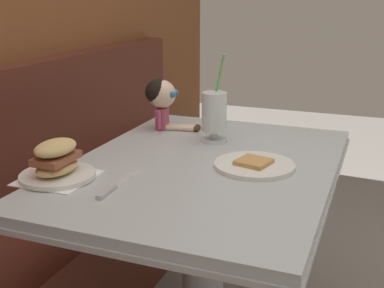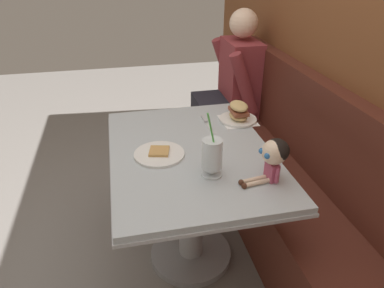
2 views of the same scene
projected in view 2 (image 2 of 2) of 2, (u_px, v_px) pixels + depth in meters
ground_plane at (161, 260)px, 2.12m from camera, size 8.00×8.00×0.00m
wood_panel_wall at (364, 50)px, 1.73m from camera, size 4.40×0.08×2.40m
booth_bench at (294, 199)px, 2.11m from camera, size 2.60×0.48×1.00m
diner_table at (191, 182)px, 1.89m from camera, size 1.11×0.81×0.74m
toast_plate at (159, 154)px, 1.75m from camera, size 0.25×0.25×0.03m
milkshake_glass at (212, 156)px, 1.55m from camera, size 0.10×0.10×0.31m
sandwich_plate at (238, 114)px, 2.08m from camera, size 0.22×0.22×0.12m
butter_knife at (206, 122)px, 2.08m from camera, size 0.24×0.03×0.01m
seated_doll at (274, 154)px, 1.51m from camera, size 0.13×0.23×0.20m
diner_patron at (235, 78)px, 2.78m from camera, size 0.55×0.48×0.81m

